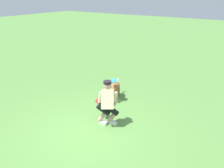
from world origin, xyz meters
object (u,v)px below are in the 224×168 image
object	(u,v)px
frisbee_flying	(114,81)
person	(108,102)
frisbee_held	(99,100)
dog	(115,88)

from	to	relation	value
frisbee_flying	person	bearing A→B (deg)	117.32
frisbee_flying	frisbee_held	world-z (taller)	frisbee_flying
dog	frisbee_held	world-z (taller)	frisbee_held
frisbee_flying	frisbee_held	size ratio (longest dim) A/B	0.99
person	dog	bearing A→B (deg)	-7.60
dog	frisbee_held	distance (m)	1.55
person	frisbee_flying	distance (m)	1.54
dog	person	bearing A→B (deg)	5.32
person	frisbee_held	xyz separation A→B (m)	(0.37, -0.11, -0.09)
frisbee_held	dog	bearing A→B (deg)	-73.68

